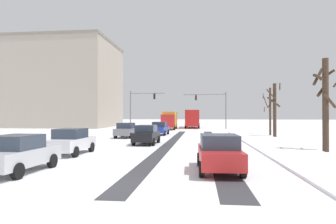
# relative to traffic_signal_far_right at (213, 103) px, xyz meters

# --- Properties ---
(ground_plane) EXTENTS (300.00, 300.00, 0.00)m
(ground_plane) POSITION_rel_traffic_signal_far_right_xyz_m (-5.90, -42.01, -4.52)
(ground_plane) COLOR white
(wheel_track_left_lane) EXTENTS (1.10, 35.13, 0.01)m
(wheel_track_left_lane) POSITION_rel_traffic_signal_far_right_xyz_m (-1.26, -26.04, -4.51)
(wheel_track_left_lane) COLOR #38383D
(wheel_track_left_lane) RESTS_ON ground
(wheel_track_right_lane) EXTENTS (0.94, 35.13, 0.01)m
(wheel_track_right_lane) POSITION_rel_traffic_signal_far_right_xyz_m (-4.96, -26.04, -4.51)
(wheel_track_right_lane) COLOR #38383D
(wheel_track_right_lane) RESTS_ON ground
(sidewalk_kerb_right) EXTENTS (4.00, 35.13, 0.12)m
(sidewalk_kerb_right) POSITION_rel_traffic_signal_far_right_xyz_m (3.57, -27.64, -4.46)
(sidewalk_kerb_right) COLOR white
(sidewalk_kerb_right) RESTS_ON ground
(traffic_signal_far_right) EXTENTS (7.58, 0.43, 6.50)m
(traffic_signal_far_right) POSITION_rel_traffic_signal_far_right_xyz_m (0.00, 0.00, 0.00)
(traffic_signal_far_right) COLOR slate
(traffic_signal_far_right) RESTS_ON ground
(traffic_signal_far_left) EXTENTS (5.86, 0.51, 6.50)m
(traffic_signal_far_left) POSITION_rel_traffic_signal_far_right_xyz_m (-12.38, -4.00, -0.10)
(traffic_signal_far_left) COLOR slate
(traffic_signal_far_left) RESTS_ON ground
(car_blue_lead) EXTENTS (2.00, 4.18, 1.62)m
(car_blue_lead) POSITION_rel_traffic_signal_far_right_xyz_m (-7.29, -16.27, -3.70)
(car_blue_lead) COLOR #233899
(car_blue_lead) RESTS_ON ground
(car_grey_second) EXTENTS (1.92, 4.15, 1.62)m
(car_grey_second) POSITION_rel_traffic_signal_far_right_xyz_m (-10.35, -20.83, -3.70)
(car_grey_second) COLOR slate
(car_grey_second) RESTS_ON ground
(car_black_third) EXTENTS (1.90, 4.13, 1.62)m
(car_black_third) POSITION_rel_traffic_signal_far_right_xyz_m (-6.86, -27.54, -3.70)
(car_black_third) COLOR black
(car_black_third) RESTS_ON ground
(car_white_fourth) EXTENTS (1.84, 4.10, 1.62)m
(car_white_fourth) POSITION_rel_traffic_signal_far_right_xyz_m (-10.41, -34.27, -3.70)
(car_white_fourth) COLOR silver
(car_white_fourth) RESTS_ON ground
(car_red_fifth) EXTENTS (1.95, 4.16, 1.62)m
(car_red_fifth) POSITION_rel_traffic_signal_far_right_xyz_m (-1.53, -38.84, -3.70)
(car_red_fifth) COLOR red
(car_red_fifth) RESTS_ON ground
(car_silver_sixth) EXTENTS (1.89, 4.13, 1.62)m
(car_silver_sixth) POSITION_rel_traffic_signal_far_right_xyz_m (-10.11, -40.04, -3.70)
(car_silver_sixth) COLOR #B7BABF
(car_silver_sixth) RESTS_ON ground
(bus_oncoming) EXTENTS (2.79, 11.04, 3.38)m
(bus_oncoming) POSITION_rel_traffic_signal_far_right_xyz_m (-3.82, 4.69, -2.53)
(bus_oncoming) COLOR #B21E1E
(bus_oncoming) RESTS_ON ground
(box_truck_delivery) EXTENTS (2.37, 7.43, 3.02)m
(box_truck_delivery) POSITION_rel_traffic_signal_far_right_xyz_m (-7.58, -2.24, -2.88)
(box_truck_delivery) COLOR red
(box_truck_delivery) RESTS_ON ground
(bare_tree_sidewalk_near) EXTENTS (1.74, 1.71, 6.30)m
(bare_tree_sidewalk_near) POSITION_rel_traffic_signal_far_right_xyz_m (6.04, -31.15, -1.10)
(bare_tree_sidewalk_near) COLOR #423023
(bare_tree_sidewalk_near) RESTS_ON ground
(bare_tree_sidewalk_mid) EXTENTS (1.70, 1.76, 6.04)m
(bare_tree_sidewalk_mid) POSITION_rel_traffic_signal_far_right_xyz_m (6.02, -17.87, -1.31)
(bare_tree_sidewalk_mid) COLOR #423023
(bare_tree_sidewalk_mid) RESTS_ON ground
(bare_tree_sidewalk_far) EXTENTS (2.01, 2.00, 5.82)m
(bare_tree_sidewalk_far) POSITION_rel_traffic_signal_far_right_xyz_m (6.16, -14.94, -1.44)
(bare_tree_sidewalk_far) COLOR #423023
(bare_tree_sidewalk_far) RESTS_ON ground
(office_building_far_left_block) EXTENTS (27.87, 17.31, 17.68)m
(office_building_far_left_block) POSITION_rel_traffic_signal_far_right_xyz_m (-34.23, 6.52, 4.33)
(office_building_far_left_block) COLOR #A89E8E
(office_building_far_left_block) RESTS_ON ground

